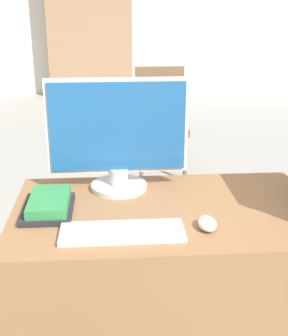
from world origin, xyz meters
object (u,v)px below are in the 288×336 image
object	(u,v)px
monitor	(118,136)
keyboard	(122,232)
far_chair	(160,116)
mouse	(207,223)
book_stack	(49,205)

from	to	relation	value
monitor	keyboard	xyz separation A→B (m)	(0.00, -0.40, -0.22)
monitor	far_chair	size ratio (longest dim) A/B	0.60
mouse	book_stack	size ratio (longest dim) A/B	0.40
mouse	far_chair	world-z (taller)	far_chair
monitor	book_stack	xyz separation A→B (m)	(-0.26, -0.20, -0.20)
book_stack	far_chair	size ratio (longest dim) A/B	0.27
book_stack	far_chair	xyz separation A→B (m)	(0.68, 2.48, -0.29)
keyboard	book_stack	size ratio (longest dim) A/B	1.63
far_chair	book_stack	bearing A→B (deg)	-89.61
keyboard	far_chair	bearing A→B (deg)	81.14
book_stack	keyboard	bearing A→B (deg)	-36.83
keyboard	mouse	distance (m)	0.29
mouse	far_chair	xyz separation A→B (m)	(0.13, 2.65, -0.28)
mouse	book_stack	bearing A→B (deg)	162.26
mouse	book_stack	distance (m)	0.58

